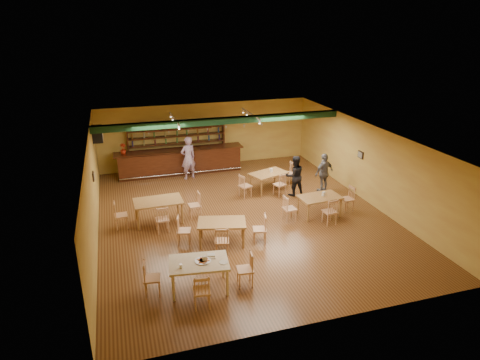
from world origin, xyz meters
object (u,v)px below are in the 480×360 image
object	(u,v)px
dining_table_c	(222,232)
patron_right_a	(294,176)
bar_counter	(180,161)
dining_table_b	(268,181)
dining_table_d	(319,206)
near_table	(199,275)
patron_bar	(188,158)
dining_table_a	(159,211)

from	to	relation	value
dining_table_c	patron_right_a	size ratio (longest dim) A/B	0.91
bar_counter	dining_table_b	world-z (taller)	bar_counter
bar_counter	dining_table_c	bearing A→B (deg)	-88.40
dining_table_d	near_table	distance (m)	5.92
dining_table_c	patron_bar	distance (m)	6.06
patron_right_a	dining_table_b	bearing A→B (deg)	-45.18
dining_table_d	near_table	size ratio (longest dim) A/B	0.97
dining_table_a	near_table	bearing A→B (deg)	-84.44
near_table	patron_bar	xyz separation A→B (m)	(1.23, 8.22, 0.55)
dining_table_a	near_table	world-z (taller)	dining_table_a
near_table	patron_right_a	distance (m)	7.14
bar_counter	patron_right_a	xyz separation A→B (m)	(3.95, -3.90, 0.25)
dining_table_b	near_table	distance (m)	7.24
dining_table_c	patron_bar	bearing A→B (deg)	104.01
patron_bar	patron_right_a	bearing A→B (deg)	121.92
patron_bar	dining_table_d	bearing A→B (deg)	108.31
dining_table_a	patron_bar	size ratio (longest dim) A/B	0.85
bar_counter	patron_bar	size ratio (longest dim) A/B	3.02
bar_counter	dining_table_d	size ratio (longest dim) A/B	3.93
bar_counter	dining_table_c	xyz separation A→B (m)	(0.19, -6.85, -0.19)
dining_table_b	near_table	world-z (taller)	near_table
bar_counter	near_table	size ratio (longest dim) A/B	3.81
near_table	patron_bar	world-z (taller)	patron_bar
dining_table_c	dining_table_b	bearing A→B (deg)	66.23
dining_table_d	patron_right_a	bearing A→B (deg)	88.58
near_table	dining_table_d	bearing A→B (deg)	39.07
dining_table_b	patron_bar	xyz separation A→B (m)	(-2.91, 2.27, 0.59)
dining_table_c	dining_table_d	size ratio (longest dim) A/B	1.01
dining_table_d	patron_bar	distance (m)	6.39
dining_table_b	patron_bar	size ratio (longest dim) A/B	0.78
patron_bar	dining_table_a	bearing A→B (deg)	47.44
dining_table_c	near_table	size ratio (longest dim) A/B	0.98
bar_counter	near_table	xyz separation A→B (m)	(-0.98, -9.04, -0.16)
dining_table_a	patron_right_a	world-z (taller)	patron_right_a
dining_table_a	patron_bar	bearing A→B (deg)	64.06
dining_table_c	dining_table_a	bearing A→B (deg)	144.48
dining_table_a	dining_table_d	world-z (taller)	dining_table_a
bar_counter	dining_table_a	xyz separation A→B (m)	(-1.54, -4.79, -0.15)
patron_bar	patron_right_a	world-z (taller)	patron_bar
near_table	bar_counter	bearing A→B (deg)	91.02
dining_table_d	patron_bar	bearing A→B (deg)	122.68
patron_right_a	dining_table_d	bearing A→B (deg)	92.49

